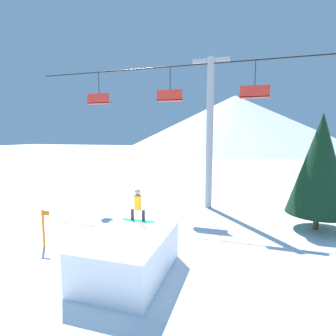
% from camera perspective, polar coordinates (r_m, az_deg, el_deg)
% --- Properties ---
extents(ground_plane, '(220.00, 220.00, 0.00)m').
position_cam_1_polar(ground_plane, '(10.93, -9.33, -20.05)').
color(ground_plane, white).
extents(mountain_ridge, '(76.91, 76.91, 18.43)m').
position_cam_1_polar(mountain_ridge, '(94.53, 14.24, 9.51)').
color(mountain_ridge, silver).
rests_on(mountain_ridge, ground_plane).
extents(snow_ramp, '(2.67, 3.79, 1.48)m').
position_cam_1_polar(snow_ramp, '(9.91, -8.59, -18.24)').
color(snow_ramp, white).
rests_on(snow_ramp, ground_plane).
extents(snowboarder, '(1.39, 0.29, 1.34)m').
position_cam_1_polar(snowboarder, '(10.84, -6.62, -7.99)').
color(snowboarder, '#1E9E6B').
rests_on(snowboarder, snow_ramp).
extents(chairlift, '(25.99, 0.46, 10.00)m').
position_cam_1_polar(chairlift, '(17.92, 9.09, 10.44)').
color(chairlift, '#9E9EA3').
rests_on(chairlift, ground_plane).
extents(pine_tree_near, '(3.14, 3.14, 6.12)m').
position_cam_1_polar(pine_tree_near, '(15.70, 30.21, 0.72)').
color(pine_tree_near, '#4C3823').
rests_on(pine_tree_near, ground_plane).
extents(trail_marker, '(0.41, 0.10, 1.70)m').
position_cam_1_polar(trail_marker, '(13.18, -25.45, -11.57)').
color(trail_marker, orange).
rests_on(trail_marker, ground_plane).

